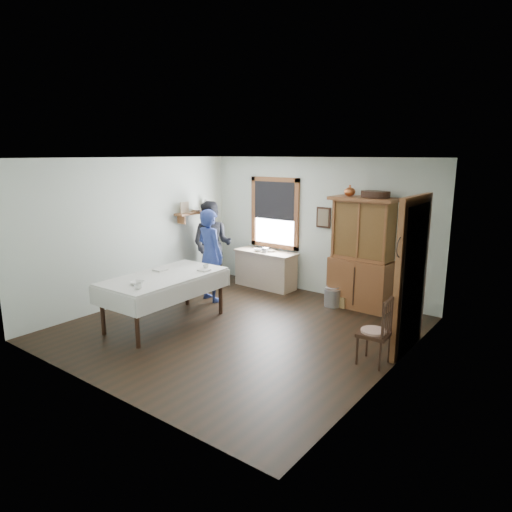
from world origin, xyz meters
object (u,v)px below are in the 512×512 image
object	(u,v)px
wicker_basket	(341,300)
woman_blue	(210,259)
figure_dark	(212,248)
work_counter	(266,269)
china_hutch	(361,253)
pail	(333,297)
dining_table	(165,300)
spindle_chair	(374,330)

from	to	relation	value
wicker_basket	woman_blue	size ratio (longest dim) A/B	0.21
figure_dark	work_counter	bearing A→B (deg)	11.19
china_hutch	pail	xyz separation A→B (m)	(-0.41, -0.24, -0.85)
dining_table	figure_dark	bearing A→B (deg)	112.35
woman_blue	figure_dark	distance (m)	0.95
spindle_chair	pail	bearing A→B (deg)	126.23
work_counter	pail	distance (m)	1.75
spindle_chair	pail	world-z (taller)	spindle_chair
china_hutch	spindle_chair	world-z (taller)	china_hutch
pail	figure_dark	world-z (taller)	figure_dark
china_hutch	figure_dark	bearing A→B (deg)	-167.44
pail	woman_blue	size ratio (longest dim) A/B	0.20
pail	woman_blue	bearing A→B (deg)	-152.00
spindle_chair	dining_table	bearing A→B (deg)	-173.10
china_hutch	dining_table	bearing A→B (deg)	-127.60
wicker_basket	figure_dark	distance (m)	2.90
china_hutch	spindle_chair	size ratio (longest dim) A/B	2.15
wicker_basket	woman_blue	xyz separation A→B (m)	(-2.15, -1.20, 0.71)
work_counter	pail	world-z (taller)	work_counter
spindle_chair	figure_dark	world-z (taller)	figure_dark
work_counter	spindle_chair	xyz separation A→B (m)	(3.27, -2.06, 0.08)
work_counter	wicker_basket	xyz separation A→B (m)	(1.83, -0.15, -0.28)
work_counter	china_hutch	size ratio (longest dim) A/B	0.67
spindle_chair	woman_blue	xyz separation A→B (m)	(-3.60, 0.71, 0.35)
spindle_chair	figure_dark	xyz separation A→B (m)	(-4.21, 1.44, 0.37)
work_counter	woman_blue	size ratio (longest dim) A/B	0.83
china_hutch	woman_blue	distance (m)	2.80
wicker_basket	figure_dark	world-z (taller)	figure_dark
china_hutch	woman_blue	size ratio (longest dim) A/B	1.24
woman_blue	figure_dark	size ratio (longest dim) A/B	0.98
pail	figure_dark	bearing A→B (deg)	-172.28
dining_table	wicker_basket	distance (m)	3.22
dining_table	spindle_chair	distance (m)	3.41
pail	figure_dark	xyz separation A→B (m)	(-2.66, -0.36, 0.67)
china_hutch	figure_dark	size ratio (longest dim) A/B	1.21
dining_table	spindle_chair	xyz separation A→B (m)	(3.34, 0.67, 0.05)
spindle_chair	woman_blue	size ratio (longest dim) A/B	0.58
pail	wicker_basket	bearing A→B (deg)	45.86
china_hutch	wicker_basket	bearing A→B (deg)	-155.55
dining_table	figure_dark	size ratio (longest dim) A/B	1.24
dining_table	pail	distance (m)	3.07
dining_table	spindle_chair	size ratio (longest dim) A/B	2.21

